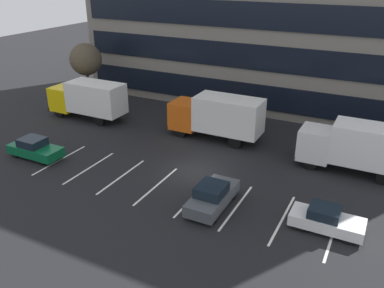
{
  "coord_description": "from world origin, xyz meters",
  "views": [
    {
      "loc": [
        11.18,
        -22.41,
        13.33
      ],
      "look_at": [
        -0.95,
        1.34,
        1.4
      ],
      "focal_mm": 37.86,
      "sensor_mm": 36.0,
      "label": 1
    }
  ],
  "objects_px": {
    "box_truck_orange": "(217,115)",
    "bare_tree": "(86,60)",
    "sedan_forest": "(35,149)",
    "sedan_charcoal": "(212,196)",
    "box_truck_yellow": "(88,98)",
    "box_truck_white": "(357,146)",
    "sedan_white": "(326,220)"
  },
  "relations": [
    {
      "from": "box_truck_orange",
      "to": "box_truck_yellow",
      "type": "bearing_deg",
      "value": -175.17
    },
    {
      "from": "box_truck_orange",
      "to": "sedan_forest",
      "type": "height_order",
      "value": "box_truck_orange"
    },
    {
      "from": "sedan_forest",
      "to": "bare_tree",
      "type": "xyz_separation_m",
      "value": [
        -5.27,
        12.44,
        3.72
      ]
    },
    {
      "from": "box_truck_yellow",
      "to": "box_truck_orange",
      "type": "bearing_deg",
      "value": 4.83
    },
    {
      "from": "box_truck_yellow",
      "to": "sedan_white",
      "type": "height_order",
      "value": "box_truck_yellow"
    },
    {
      "from": "box_truck_yellow",
      "to": "sedan_white",
      "type": "relative_size",
      "value": 1.95
    },
    {
      "from": "box_truck_yellow",
      "to": "sedan_white",
      "type": "distance_m",
      "value": 24.28
    },
    {
      "from": "box_truck_white",
      "to": "box_truck_yellow",
      "type": "height_order",
      "value": "box_truck_yellow"
    },
    {
      "from": "box_truck_yellow",
      "to": "sedan_forest",
      "type": "xyz_separation_m",
      "value": [
        1.87,
        -8.38,
        -1.28
      ]
    },
    {
      "from": "box_truck_yellow",
      "to": "sedan_forest",
      "type": "relative_size",
      "value": 1.82
    },
    {
      "from": "box_truck_orange",
      "to": "box_truck_white",
      "type": "height_order",
      "value": "box_truck_orange"
    },
    {
      "from": "sedan_charcoal",
      "to": "sedan_white",
      "type": "bearing_deg",
      "value": 6.11
    },
    {
      "from": "sedan_white",
      "to": "box_truck_yellow",
      "type": "bearing_deg",
      "value": 161.11
    },
    {
      "from": "box_truck_white",
      "to": "sedan_charcoal",
      "type": "bearing_deg",
      "value": -128.97
    },
    {
      "from": "box_truck_orange",
      "to": "box_truck_white",
      "type": "xyz_separation_m",
      "value": [
        10.89,
        -1.04,
        -0.06
      ]
    },
    {
      "from": "sedan_white",
      "to": "bare_tree",
      "type": "distance_m",
      "value": 29.15
    },
    {
      "from": "sedan_forest",
      "to": "sedan_white",
      "type": "relative_size",
      "value": 1.07
    },
    {
      "from": "box_truck_white",
      "to": "box_truck_yellow",
      "type": "distance_m",
      "value": 23.4
    },
    {
      "from": "box_truck_orange",
      "to": "sedan_charcoal",
      "type": "height_order",
      "value": "box_truck_orange"
    },
    {
      "from": "box_truck_white",
      "to": "sedan_white",
      "type": "xyz_separation_m",
      "value": [
        -0.47,
        -7.87,
        -1.32
      ]
    },
    {
      "from": "sedan_forest",
      "to": "sedan_charcoal",
      "type": "height_order",
      "value": "sedan_charcoal"
    },
    {
      "from": "box_truck_yellow",
      "to": "bare_tree",
      "type": "xyz_separation_m",
      "value": [
        -3.4,
        4.06,
        2.44
      ]
    },
    {
      "from": "box_truck_orange",
      "to": "bare_tree",
      "type": "xyz_separation_m",
      "value": [
        -15.91,
        3.0,
        2.39
      ]
    },
    {
      "from": "box_truck_yellow",
      "to": "bare_tree",
      "type": "bearing_deg",
      "value": 129.95
    },
    {
      "from": "box_truck_orange",
      "to": "bare_tree",
      "type": "height_order",
      "value": "bare_tree"
    },
    {
      "from": "box_truck_white",
      "to": "bare_tree",
      "type": "distance_m",
      "value": 27.22
    },
    {
      "from": "box_truck_yellow",
      "to": "sedan_forest",
      "type": "distance_m",
      "value": 8.68
    },
    {
      "from": "box_truck_orange",
      "to": "sedan_forest",
      "type": "xyz_separation_m",
      "value": [
        -10.64,
        -9.44,
        -1.33
      ]
    },
    {
      "from": "sedan_charcoal",
      "to": "sedan_white",
      "type": "distance_m",
      "value": 6.49
    },
    {
      "from": "box_truck_orange",
      "to": "sedan_charcoal",
      "type": "relative_size",
      "value": 1.8
    },
    {
      "from": "bare_tree",
      "to": "sedan_forest",
      "type": "bearing_deg",
      "value": -67.04
    },
    {
      "from": "bare_tree",
      "to": "box_truck_white",
      "type": "bearing_deg",
      "value": -8.57
    }
  ]
}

